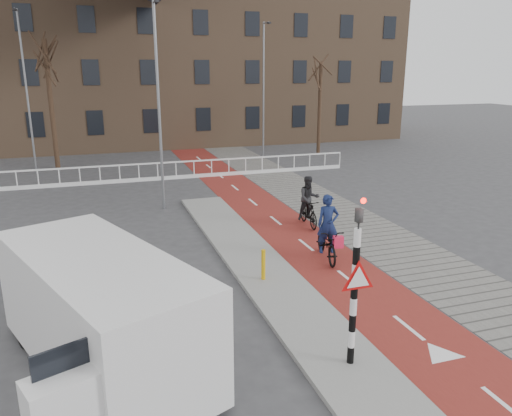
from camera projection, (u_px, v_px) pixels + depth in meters
name	position (u px, v px, depth m)	size (l,w,h in m)	color
ground	(332.00, 318.00, 12.25)	(120.00, 120.00, 0.00)	#38383A
bike_lane	(260.00, 208.00, 21.84)	(2.50, 60.00, 0.01)	maroon
sidewalk	(318.00, 203.00, 22.68)	(3.00, 60.00, 0.01)	slate
curb_island	(255.00, 261.00, 15.67)	(1.80, 16.00, 0.12)	gray
traffic_signal	(356.00, 278.00, 9.68)	(0.80, 0.80, 3.68)	black
bollard	(263.00, 265.00, 14.09)	(0.12, 0.12, 0.89)	#D49E0B
cyclist_near	(327.00, 238.00, 15.79)	(1.10, 2.15, 2.12)	black
cyclist_far	(309.00, 206.00, 19.13)	(0.88, 1.86, 1.96)	black
van	(101.00, 311.00, 9.87)	(4.23, 6.12, 2.44)	silver
railing	(100.00, 178.00, 26.19)	(28.00, 0.10, 0.99)	silver
townhouse_row	(114.00, 42.00, 38.46)	(46.00, 10.00, 15.90)	#7F6047
tree_mid	(51.00, 105.00, 29.52)	(0.29, 0.29, 7.51)	#2F1F15
tree_right	(320.00, 109.00, 34.80)	(0.25, 0.25, 6.30)	#2F1F15
streetlight_near	(159.00, 110.00, 20.57)	(0.12, 0.12, 8.46)	slate
streetlight_left	(27.00, 94.00, 27.73)	(0.12, 0.12, 8.96)	slate
streetlight_right	(263.00, 91.00, 33.26)	(0.12, 0.12, 8.76)	slate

